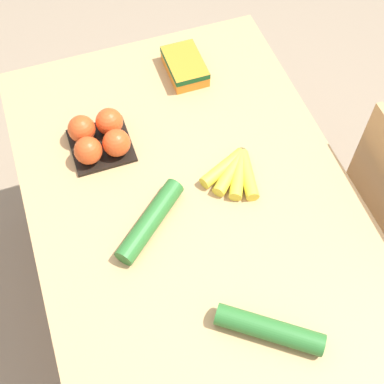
# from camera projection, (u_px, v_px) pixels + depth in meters

# --- Properties ---
(ground_plane) EXTENTS (12.00, 12.00, 0.00)m
(ground_plane) POSITION_uv_depth(u_px,v_px,m) (192.00, 298.00, 2.14)
(ground_plane) COLOR gray
(dining_table) EXTENTS (1.32, 0.90, 0.76)m
(dining_table) POSITION_uv_depth(u_px,v_px,m) (192.00, 216.00, 1.58)
(dining_table) COLOR tan
(dining_table) RESTS_ON ground_plane
(banana_bunch) EXTENTS (0.17, 0.17, 0.04)m
(banana_bunch) POSITION_uv_depth(u_px,v_px,m) (235.00, 172.00, 1.52)
(banana_bunch) COLOR brown
(banana_bunch) RESTS_ON dining_table
(tomato_pack) EXTENTS (0.18, 0.18, 0.09)m
(tomato_pack) POSITION_uv_depth(u_px,v_px,m) (99.00, 137.00, 1.55)
(tomato_pack) COLOR black
(tomato_pack) RESTS_ON dining_table
(carrot_bag) EXTENTS (0.17, 0.11, 0.05)m
(carrot_bag) POSITION_uv_depth(u_px,v_px,m) (185.00, 65.00, 1.73)
(carrot_bag) COLOR orange
(carrot_bag) RESTS_ON dining_table
(cucumber_near) EXTENTS (0.21, 0.23, 0.05)m
(cucumber_near) POSITION_uv_depth(u_px,v_px,m) (150.00, 221.00, 1.43)
(cucumber_near) COLOR #2D702D
(cucumber_near) RESTS_ON dining_table
(cucumber_far) EXTENTS (0.20, 0.24, 0.05)m
(cucumber_far) POSITION_uv_depth(u_px,v_px,m) (269.00, 329.00, 1.27)
(cucumber_far) COLOR #2D702D
(cucumber_far) RESTS_ON dining_table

